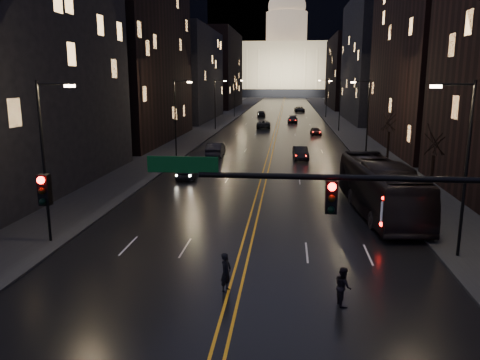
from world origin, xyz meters
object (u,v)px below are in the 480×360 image
(receding_car_a, at_px, (300,153))
(traffic_signal, at_px, (413,215))
(pedestrian_a, at_px, (226,272))
(pedestrian_b, at_px, (343,286))
(oncoming_car_b, at_px, (216,149))
(oncoming_car_a, at_px, (188,170))
(bus, at_px, (380,188))

(receding_car_a, bearing_deg, traffic_signal, -90.70)
(pedestrian_a, height_order, pedestrian_b, pedestrian_a)
(oncoming_car_b, relative_size, receding_car_a, 1.15)
(traffic_signal, bearing_deg, pedestrian_a, 141.44)
(oncoming_car_a, height_order, pedestrian_b, pedestrian_b)
(receding_car_a, height_order, pedestrian_a, pedestrian_a)
(traffic_signal, height_order, oncoming_car_a, traffic_signal)
(oncoming_car_b, height_order, pedestrian_b, oncoming_car_b)
(bus, bearing_deg, traffic_signal, -103.22)
(oncoming_car_a, bearing_deg, bus, 146.07)
(oncoming_car_a, distance_m, oncoming_car_b, 12.76)
(traffic_signal, bearing_deg, bus, 81.80)
(oncoming_car_b, xyz_separation_m, pedestrian_b, (10.94, -36.63, -0.03))
(traffic_signal, relative_size, bus, 1.33)
(oncoming_car_b, bearing_deg, pedestrian_b, 105.04)
(pedestrian_b, bearing_deg, oncoming_car_a, 13.03)
(receding_car_a, bearing_deg, pedestrian_a, -100.54)
(traffic_signal, xyz_separation_m, receding_car_a, (-2.28, 39.80, -4.36))
(pedestrian_b, bearing_deg, receding_car_a, -11.28)
(oncoming_car_a, xyz_separation_m, pedestrian_b, (11.53, -23.89, 0.05))
(bus, height_order, oncoming_car_b, bus)
(receding_car_a, relative_size, pedestrian_b, 2.76)
(bus, bearing_deg, receding_car_a, 97.58)
(bus, xyz_separation_m, pedestrian_b, (-3.97, -13.77, -0.99))
(pedestrian_a, bearing_deg, pedestrian_b, -78.36)
(traffic_signal, height_order, oncoming_car_b, traffic_signal)
(bus, xyz_separation_m, oncoming_car_a, (-15.50, 10.12, -1.05))
(oncoming_car_b, relative_size, pedestrian_a, 2.96)
(traffic_signal, relative_size, pedestrian_b, 10.59)
(oncoming_car_a, bearing_deg, pedestrian_b, 114.98)
(oncoming_car_a, xyz_separation_m, pedestrian_a, (6.63, -23.11, 0.11))
(oncoming_car_a, bearing_deg, traffic_signal, 113.86)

